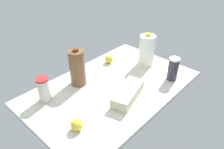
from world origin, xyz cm
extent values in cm
cube|color=beige|center=(0.00, 0.00, 1.50)|extent=(120.00, 76.00, 3.00)
cube|color=beige|center=(2.70, 16.54, 6.75)|extent=(31.38, 18.89, 7.51)
cylinder|color=white|center=(-42.17, -1.00, 15.44)|extent=(12.48, 12.48, 24.88)
cylinder|color=yellow|center=(-42.17, -1.00, 28.78)|extent=(4.37, 4.37, 1.80)
cylinder|color=silver|center=(40.23, -21.39, 10.76)|extent=(7.65, 7.65, 15.53)
cylinder|color=red|center=(40.23, -21.39, 19.23)|extent=(7.88, 7.88, 1.40)
cylinder|color=#342E39|center=(-36.89, 26.20, 11.06)|extent=(7.44, 7.44, 16.12)
cylinder|color=silver|center=(-36.89, 26.20, 19.82)|extent=(7.67, 7.67, 1.40)
cylinder|color=brown|center=(13.41, -20.21, 15.98)|extent=(10.92, 10.92, 25.96)
cylinder|color=#59331E|center=(13.41, -20.21, 29.86)|extent=(3.82, 3.82, 1.80)
sphere|color=yellow|center=(-23.04, -24.60, 6.39)|extent=(6.78, 6.78, 6.78)
sphere|color=yellow|center=(42.63, 13.08, 6.36)|extent=(6.73, 6.73, 6.73)
camera|label=1|loc=(91.86, 84.70, 94.61)|focal=35.00mm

